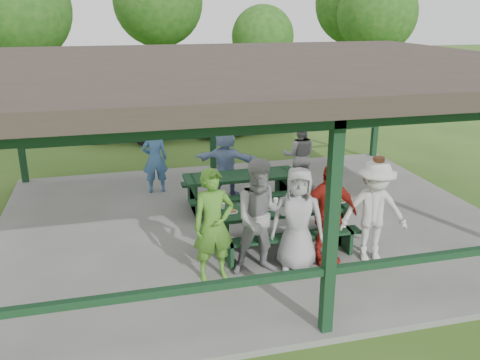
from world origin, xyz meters
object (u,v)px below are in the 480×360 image
object	(u,v)px
contestant_green	(213,225)
spectator_lblue	(226,162)
contestant_white_fedora	(374,211)
farm_trailer	(127,121)
spectator_blue	(155,159)
contestant_red	(328,214)
contestant_grey_mid	(298,219)
pickup_truck	(251,107)
picnic_table_far	(241,187)
spectator_grey	(299,156)
contestant_grey_left	(262,218)
picnic_table_near	(281,222)

from	to	relation	value
contestant_green	spectator_lblue	distance (m)	3.78
contestant_white_fedora	farm_trailer	xyz separation A→B (m)	(-3.70, 9.98, -0.34)
spectator_blue	farm_trailer	distance (m)	5.66
contestant_red	spectator_lblue	xyz separation A→B (m)	(-0.93, 3.59, -0.08)
contestant_grey_mid	spectator_lblue	world-z (taller)	contestant_grey_mid
pickup_truck	spectator_blue	bearing A→B (deg)	129.36
contestant_red	picnic_table_far	bearing A→B (deg)	107.95
pickup_truck	spectator_lblue	bearing A→B (deg)	141.93
contestant_green	picnic_table_far	bearing A→B (deg)	61.93
contestant_grey_mid	contestant_white_fedora	bearing A→B (deg)	19.00
spectator_blue	spectator_grey	xyz separation A→B (m)	(3.32, -0.64, 0.02)
spectator_blue	spectator_grey	world-z (taller)	spectator_grey
contestant_white_fedora	spectator_lblue	xyz separation A→B (m)	(-1.73, 3.69, -0.09)
contestant_grey_left	spectator_lblue	bearing A→B (deg)	91.54
contestant_white_fedora	picnic_table_far	bearing A→B (deg)	131.20
contestant_grey_left	pickup_truck	world-z (taller)	contestant_grey_left
picnic_table_near	spectator_blue	world-z (taller)	spectator_blue
spectator_blue	contestant_grey_left	bearing A→B (deg)	105.76
contestant_green	spectator_lblue	xyz separation A→B (m)	(1.02, 3.64, -0.11)
picnic_table_near	farm_trailer	distance (m)	9.39
picnic_table_near	contestant_green	world-z (taller)	contestant_green
contestant_grey_left	spectator_blue	world-z (taller)	contestant_grey_left
contestant_green	spectator_lblue	world-z (taller)	contestant_green
contestant_grey_left	contestant_white_fedora	xyz separation A→B (m)	(1.96, -0.03, -0.07)
contestant_white_fedora	farm_trailer	bearing A→B (deg)	122.90
picnic_table_near	spectator_blue	bearing A→B (deg)	119.18
contestant_white_fedora	pickup_truck	xyz separation A→B (m)	(0.83, 10.82, -0.24)
contestant_red	spectator_blue	size ratio (longest dim) A/B	1.09
picnic_table_near	contestant_grey_left	xyz separation A→B (m)	(-0.62, -0.85, 0.49)
spectator_lblue	spectator_blue	world-z (taller)	spectator_blue
contestant_grey_left	picnic_table_near	bearing A→B (deg)	59.02
spectator_blue	farm_trailer	xyz separation A→B (m)	(-0.43, 5.64, -0.26)
picnic_table_far	contestant_red	xyz separation A→B (m)	(0.78, -2.78, 0.41)
contestant_grey_mid	pickup_truck	bearing A→B (deg)	98.45
spectator_lblue	picnic_table_far	bearing A→B (deg)	124.70
picnic_table_far	spectator_grey	world-z (taller)	spectator_grey
spectator_lblue	pickup_truck	distance (m)	7.57
contestant_green	contestant_white_fedora	world-z (taller)	contestant_white_fedora
picnic_table_far	contestant_grey_left	world-z (taller)	contestant_grey_left
picnic_table_near	picnic_table_far	xyz separation A→B (m)	(-0.24, 2.00, -0.00)
farm_trailer	contestant_grey_mid	bearing A→B (deg)	-55.14
picnic_table_far	contestant_white_fedora	distance (m)	3.32
contestant_green	spectator_grey	xyz separation A→B (m)	(2.80, 3.65, -0.09)
contestant_grey_left	farm_trailer	size ratio (longest dim) A/B	0.52
picnic_table_near	spectator_lblue	size ratio (longest dim) A/B	1.56
contestant_green	contestant_grey_mid	xyz separation A→B (m)	(1.39, -0.03, -0.04)
picnic_table_far	contestant_red	world-z (taller)	contestant_red
spectator_blue	pickup_truck	bearing A→B (deg)	-123.40
spectator_blue	pickup_truck	xyz separation A→B (m)	(4.10, 6.48, -0.15)
contestant_red	contestant_grey_mid	bearing A→B (deg)	-169.41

